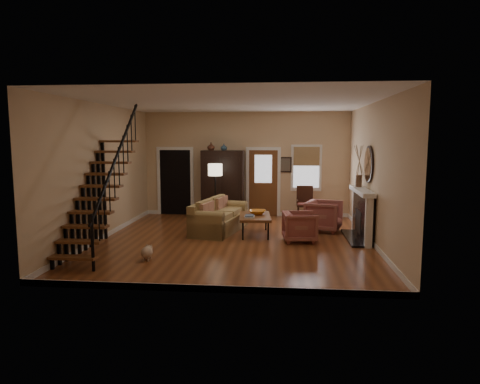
# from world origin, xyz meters

# --- Properties ---
(room) EXTENTS (7.00, 7.33, 3.30)m
(room) POSITION_xyz_m (-0.41, 1.76, 1.51)
(room) COLOR brown
(room) RESTS_ON ground
(staircase) EXTENTS (0.94, 2.80, 3.20)m
(staircase) POSITION_xyz_m (-2.78, -1.30, 1.60)
(staircase) COLOR brown
(staircase) RESTS_ON ground
(fireplace) EXTENTS (0.33, 1.95, 2.30)m
(fireplace) POSITION_xyz_m (3.13, 0.50, 0.74)
(fireplace) COLOR black
(fireplace) RESTS_ON ground
(armoire) EXTENTS (1.30, 0.60, 2.10)m
(armoire) POSITION_xyz_m (-0.70, 3.15, 1.05)
(armoire) COLOR black
(armoire) RESTS_ON ground
(vase_a) EXTENTS (0.24, 0.24, 0.25)m
(vase_a) POSITION_xyz_m (-1.05, 3.05, 2.22)
(vase_a) COLOR #4C2619
(vase_a) RESTS_ON armoire
(vase_b) EXTENTS (0.20, 0.20, 0.21)m
(vase_b) POSITION_xyz_m (-0.65, 3.05, 2.21)
(vase_b) COLOR #334C60
(vase_b) RESTS_ON armoire
(sofa) EXTENTS (1.37, 2.30, 0.80)m
(sofa) POSITION_xyz_m (-0.52, 1.07, 0.40)
(sofa) COLOR olive
(sofa) RESTS_ON ground
(coffee_table) EXTENTS (0.88, 1.38, 0.51)m
(coffee_table) POSITION_xyz_m (0.46, 0.73, 0.25)
(coffee_table) COLOR brown
(coffee_table) RESTS_ON ground
(bowl) EXTENTS (0.45, 0.45, 0.11)m
(bowl) POSITION_xyz_m (0.51, 0.88, 0.56)
(bowl) COLOR orange
(bowl) RESTS_ON coffee_table
(books) EXTENTS (0.24, 0.33, 0.06)m
(books) POSITION_xyz_m (0.34, 0.43, 0.54)
(books) COLOR beige
(books) RESTS_ON coffee_table
(armchair_left) EXTENTS (0.87, 0.85, 0.72)m
(armchair_left) POSITION_xyz_m (1.57, 0.13, 0.36)
(armchair_left) COLOR maroon
(armchair_left) RESTS_ON ground
(armchair_right) EXTENTS (1.12, 1.10, 0.82)m
(armchair_right) POSITION_xyz_m (2.26, 1.36, 0.41)
(armchair_right) COLOR maroon
(armchair_right) RESTS_ON ground
(floor_lamp) EXTENTS (0.50, 0.50, 1.76)m
(floor_lamp) POSITION_xyz_m (-0.75, 1.90, 0.88)
(floor_lamp) COLOR black
(floor_lamp) RESTS_ON ground
(side_chair) EXTENTS (0.54, 0.54, 1.02)m
(side_chair) POSITION_xyz_m (1.85, 2.95, 0.51)
(side_chair) COLOR #341B10
(side_chair) RESTS_ON ground
(dog) EXTENTS (0.26, 0.41, 0.29)m
(dog) POSITION_xyz_m (-1.60, -1.79, 0.14)
(dog) COLOR tan
(dog) RESTS_ON ground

